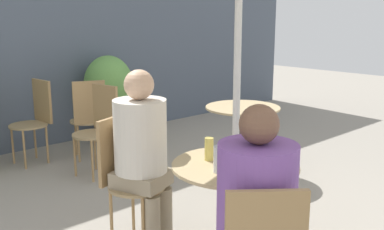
{
  "coord_description": "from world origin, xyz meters",
  "views": [
    {
      "loc": [
        -2.01,
        -1.8,
        1.64
      ],
      "look_at": [
        -0.01,
        0.39,
        0.97
      ],
      "focal_mm": 42.0,
      "sensor_mm": 36.0,
      "label": 1
    }
  ],
  "objects_px": {
    "cafe_table_far": "(242,124)",
    "potted_plant_1": "(109,92)",
    "seated_person_0": "(142,146)",
    "bistro_chair_0": "(125,169)",
    "beer_glass_3": "(209,149)",
    "cafe_table_near": "(235,190)",
    "bistro_chair_2": "(36,114)",
    "bistro_chair_3": "(89,113)",
    "beer_glass_2": "(250,143)",
    "beer_glass_1": "(263,154)",
    "bistro_chair_4": "(100,122)",
    "beer_glass_0": "(219,159)",
    "seated_person_1": "(256,210)"
  },
  "relations": [
    {
      "from": "cafe_table_far",
      "to": "cafe_table_near",
      "type": "bearing_deg",
      "value": -140.33
    },
    {
      "from": "bistro_chair_3",
      "to": "beer_glass_0",
      "type": "relative_size",
      "value": 5.73
    },
    {
      "from": "seated_person_0",
      "to": "potted_plant_1",
      "type": "bearing_deg",
      "value": 42.24
    },
    {
      "from": "bistro_chair_3",
      "to": "beer_glass_2",
      "type": "height_order",
      "value": "bistro_chair_3"
    },
    {
      "from": "bistro_chair_2",
      "to": "beer_glass_1",
      "type": "bearing_deg",
      "value": -3.79
    },
    {
      "from": "beer_glass_0",
      "to": "bistro_chair_2",
      "type": "bearing_deg",
      "value": 86.43
    },
    {
      "from": "beer_glass_0",
      "to": "bistro_chair_4",
      "type": "bearing_deg",
      "value": 76.96
    },
    {
      "from": "beer_glass_1",
      "to": "beer_glass_3",
      "type": "bearing_deg",
      "value": 109.32
    },
    {
      "from": "cafe_table_far",
      "to": "bistro_chair_4",
      "type": "relative_size",
      "value": 0.82
    },
    {
      "from": "seated_person_0",
      "to": "seated_person_1",
      "type": "bearing_deg",
      "value": -119.98
    },
    {
      "from": "potted_plant_1",
      "to": "beer_glass_0",
      "type": "bearing_deg",
      "value": -111.38
    },
    {
      "from": "cafe_table_near",
      "to": "cafe_table_far",
      "type": "distance_m",
      "value": 1.81
    },
    {
      "from": "beer_glass_1",
      "to": "beer_glass_2",
      "type": "height_order",
      "value": "beer_glass_2"
    },
    {
      "from": "beer_glass_2",
      "to": "potted_plant_1",
      "type": "xyz_separation_m",
      "value": [
        0.89,
        3.13,
        -0.16
      ]
    },
    {
      "from": "cafe_table_near",
      "to": "seated_person_1",
      "type": "distance_m",
      "value": 0.72
    },
    {
      "from": "beer_glass_2",
      "to": "beer_glass_3",
      "type": "distance_m",
      "value": 0.28
    },
    {
      "from": "beer_glass_0",
      "to": "beer_glass_1",
      "type": "bearing_deg",
      "value": -31.02
    },
    {
      "from": "seated_person_0",
      "to": "beer_glass_0",
      "type": "height_order",
      "value": "seated_person_0"
    },
    {
      "from": "cafe_table_near",
      "to": "potted_plant_1",
      "type": "xyz_separation_m",
      "value": [
        1.07,
        3.16,
        0.11
      ]
    },
    {
      "from": "beer_glass_3",
      "to": "potted_plant_1",
      "type": "xyz_separation_m",
      "value": [
        1.13,
        2.99,
        -0.13
      ]
    },
    {
      "from": "bistro_chair_2",
      "to": "beer_glass_2",
      "type": "relative_size",
      "value": 4.76
    },
    {
      "from": "seated_person_0",
      "to": "beer_glass_1",
      "type": "bearing_deg",
      "value": -90.36
    },
    {
      "from": "cafe_table_far",
      "to": "potted_plant_1",
      "type": "relative_size",
      "value": 0.67
    },
    {
      "from": "cafe_table_near",
      "to": "bistro_chair_2",
      "type": "relative_size",
      "value": 0.86
    },
    {
      "from": "bistro_chair_3",
      "to": "seated_person_0",
      "type": "xyz_separation_m",
      "value": [
        -0.71,
        -1.99,
        0.2
      ]
    },
    {
      "from": "cafe_table_near",
      "to": "cafe_table_far",
      "type": "xyz_separation_m",
      "value": [
        1.4,
        1.16,
        -0.01
      ]
    },
    {
      "from": "bistro_chair_0",
      "to": "bistro_chair_4",
      "type": "relative_size",
      "value": 1.0
    },
    {
      "from": "bistro_chair_0",
      "to": "seated_person_1",
      "type": "xyz_separation_m",
      "value": [
        -0.15,
        -1.33,
        0.18
      ]
    },
    {
      "from": "bistro_chair_2",
      "to": "potted_plant_1",
      "type": "height_order",
      "value": "potted_plant_1"
    },
    {
      "from": "bistro_chair_2",
      "to": "cafe_table_near",
      "type": "bearing_deg",
      "value": -4.84
    },
    {
      "from": "beer_glass_0",
      "to": "beer_glass_3",
      "type": "bearing_deg",
      "value": 59.81
    },
    {
      "from": "bistro_chair_4",
      "to": "bistro_chair_2",
      "type": "bearing_deg",
      "value": -169.03
    },
    {
      "from": "beer_glass_2",
      "to": "potted_plant_1",
      "type": "bearing_deg",
      "value": 74.08
    },
    {
      "from": "cafe_table_far",
      "to": "seated_person_0",
      "type": "relative_size",
      "value": 0.59
    },
    {
      "from": "bistro_chair_0",
      "to": "cafe_table_near",
      "type": "bearing_deg",
      "value": -90.0
    },
    {
      "from": "bistro_chair_2",
      "to": "beer_glass_3",
      "type": "relative_size",
      "value": 6.29
    },
    {
      "from": "bistro_chair_2",
      "to": "potted_plant_1",
      "type": "relative_size",
      "value": 0.82
    },
    {
      "from": "cafe_table_near",
      "to": "bistro_chair_3",
      "type": "bearing_deg",
      "value": 79.85
    },
    {
      "from": "beer_glass_3",
      "to": "potted_plant_1",
      "type": "relative_size",
      "value": 0.13
    },
    {
      "from": "bistro_chair_0",
      "to": "beer_glass_1",
      "type": "bearing_deg",
      "value": -90.3
    },
    {
      "from": "cafe_table_far",
      "to": "bistro_chair_0",
      "type": "relative_size",
      "value": 0.82
    },
    {
      "from": "bistro_chair_4",
      "to": "beer_glass_1",
      "type": "relative_size",
      "value": 4.97
    },
    {
      "from": "seated_person_1",
      "to": "beer_glass_1",
      "type": "distance_m",
      "value": 0.62
    },
    {
      "from": "beer_glass_0",
      "to": "potted_plant_1",
      "type": "height_order",
      "value": "potted_plant_1"
    },
    {
      "from": "bistro_chair_4",
      "to": "beer_glass_3",
      "type": "distance_m",
      "value": 2.06
    },
    {
      "from": "bistro_chair_3",
      "to": "seated_person_1",
      "type": "distance_m",
      "value": 3.3
    },
    {
      "from": "bistro_chair_0",
      "to": "beer_glass_3",
      "type": "distance_m",
      "value": 0.71
    },
    {
      "from": "beer_glass_2",
      "to": "beer_glass_0",
      "type": "bearing_deg",
      "value": -170.26
    },
    {
      "from": "bistro_chair_3",
      "to": "cafe_table_near",
      "type": "bearing_deg",
      "value": 101.93
    },
    {
      "from": "cafe_table_far",
      "to": "beer_glass_1",
      "type": "bearing_deg",
      "value": -135.19
    }
  ]
}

